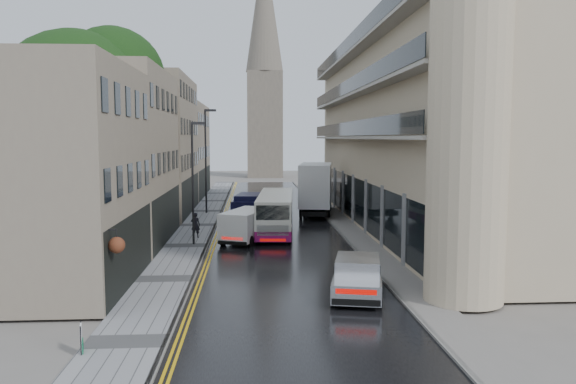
{
  "coord_description": "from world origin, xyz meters",
  "views": [
    {
      "loc": [
        -1.65,
        -15.66,
        6.83
      ],
      "look_at": [
        0.48,
        18.0,
        3.55
      ],
      "focal_mm": 35.0,
      "sensor_mm": 36.0,
      "label": 1
    }
  ],
  "objects": [
    {
      "name": "cream_bus",
      "position": [
        -1.31,
        21.37,
        1.42
      ],
      "size": [
        3.1,
        10.4,
        2.8
      ],
      "primitive_type": null,
      "rotation": [
        0.0,
        0.0,
        -0.08
      ],
      "color": "white",
      "rests_on": "road"
    },
    {
      "name": "estate_sign",
      "position": [
        -7.05,
        1.73,
        0.56
      ],
      "size": [
        0.21,
        0.53,
        0.87
      ],
      "primitive_type": null,
      "rotation": [
        0.0,
        0.0,
        0.26
      ],
      "color": "white",
      "rests_on": "left_sidewalk"
    },
    {
      "name": "white_lorry",
      "position": [
        2.41,
        31.44,
        2.3
      ],
      "size": [
        3.93,
        9.0,
        4.56
      ],
      "primitive_type": null,
      "rotation": [
        0.0,
        0.0,
        -0.16
      ],
      "color": "silver",
      "rests_on": "road"
    },
    {
      "name": "lamp_post_far",
      "position": [
        -5.8,
        34.41,
        4.7
      ],
      "size": [
        1.05,
        0.37,
        9.15
      ],
      "primitive_type": null,
      "rotation": [
        0.0,
        0.0,
        0.14
      ],
      "color": "black",
      "rests_on": "left_sidewalk"
    },
    {
      "name": "lamp_post_near",
      "position": [
        -5.4,
        19.6,
        3.94
      ],
      "size": [
        0.88,
        0.45,
        7.64
      ],
      "primitive_type": null,
      "rotation": [
        0.0,
        0.0,
        0.32
      ],
      "color": "black",
      "rests_on": "left_sidewalk"
    },
    {
      "name": "right_sidewalk",
      "position": [
        5.4,
        27.5,
        0.06
      ],
      "size": [
        1.8,
        85.0,
        0.12
      ],
      "primitive_type": "cube",
      "color": "slate",
      "rests_on": "ground"
    },
    {
      "name": "old_shop_row",
      "position": [
        -9.45,
        30.0,
        6.0
      ],
      "size": [
        4.5,
        56.0,
        12.0
      ],
      "primitive_type": null,
      "color": "gray",
      "rests_on": "ground"
    },
    {
      "name": "navy_van",
      "position": [
        -3.1,
        26.07,
        1.3
      ],
      "size": [
        2.75,
        5.28,
        2.57
      ],
      "primitive_type": null,
      "rotation": [
        0.0,
        0.0,
        -0.15
      ],
      "color": "black",
      "rests_on": "road"
    },
    {
      "name": "tree_near",
      "position": [
        -12.5,
        20.0,
        6.95
      ],
      "size": [
        10.56,
        10.56,
        13.89
      ],
      "primitive_type": null,
      "color": "black",
      "rests_on": "ground"
    },
    {
      "name": "church_spire",
      "position": [
        0.5,
        82.0,
        20.0
      ],
      "size": [
        6.4,
        6.4,
        40.0
      ],
      "primitive_type": null,
      "color": "#74695C",
      "rests_on": "ground"
    },
    {
      "name": "white_van",
      "position": [
        -3.56,
        19.62,
        1.09
      ],
      "size": [
        3.58,
        5.14,
        2.14
      ],
      "primitive_type": null,
      "rotation": [
        0.0,
        0.0,
        -0.36
      ],
      "color": "white",
      "rests_on": "road"
    },
    {
      "name": "modern_block",
      "position": [
        10.3,
        26.0,
        7.0
      ],
      "size": [
        8.0,
        40.0,
        14.0
      ],
      "primitive_type": null,
      "color": "#C4B091",
      "rests_on": "ground"
    },
    {
      "name": "pedestrian",
      "position": [
        -5.51,
        21.93,
        0.97
      ],
      "size": [
        0.68,
        0.51,
        1.7
      ],
      "primitive_type": "imported",
      "rotation": [
        0.0,
        0.0,
        2.96
      ],
      "color": "black",
      "rests_on": "left_sidewalk"
    },
    {
      "name": "silver_hatchback",
      "position": [
        1.59,
        6.38,
        0.88
      ],
      "size": [
        2.93,
        4.91,
        1.72
      ],
      "primitive_type": null,
      "rotation": [
        0.0,
        0.0,
        -0.21
      ],
      "color": "silver",
      "rests_on": "road"
    },
    {
      "name": "road",
      "position": [
        0.0,
        27.5,
        0.01
      ],
      "size": [
        9.0,
        85.0,
        0.02
      ],
      "primitive_type": "cube",
      "color": "black",
      "rests_on": "ground"
    },
    {
      "name": "left_sidewalk",
      "position": [
        -5.85,
        27.5,
        0.06
      ],
      "size": [
        2.7,
        85.0,
        0.12
      ],
      "primitive_type": "cube",
      "color": "gray",
      "rests_on": "ground"
    },
    {
      "name": "tree_far",
      "position": [
        -12.2,
        33.0,
        6.23
      ],
      "size": [
        9.24,
        9.24,
        12.46
      ],
      "primitive_type": null,
      "color": "black",
      "rests_on": "ground"
    },
    {
      "name": "ground",
      "position": [
        0.0,
        0.0,
        0.0
      ],
      "size": [
        200.0,
        200.0,
        0.0
      ],
      "primitive_type": "plane",
      "color": "slate",
      "rests_on": "ground"
    }
  ]
}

